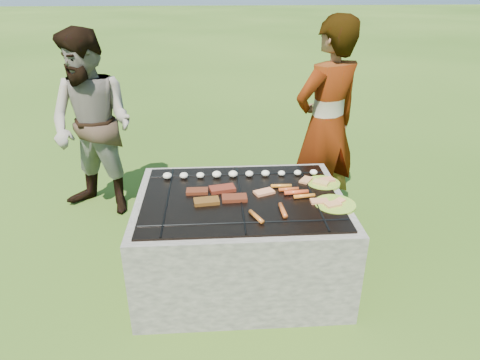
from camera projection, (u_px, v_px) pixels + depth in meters
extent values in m
plane|color=#284711|center=(240.00, 275.00, 2.92)|extent=(60.00, 60.00, 0.00)
cube|color=#A29A90|center=(237.00, 208.00, 3.16)|extent=(1.30, 0.18, 0.60)
cube|color=gray|center=(245.00, 278.00, 2.42)|extent=(1.30, 0.18, 0.60)
cube|color=#A19B8F|center=(154.00, 242.00, 2.76)|extent=(0.18, 0.64, 0.60)
cube|color=#A79E94|center=(325.00, 235.00, 2.83)|extent=(0.18, 0.64, 0.60)
cube|color=black|center=(240.00, 246.00, 2.82)|extent=(0.94, 0.64, 0.48)
sphere|color=#FF5914|center=(241.00, 217.00, 2.72)|extent=(0.10, 0.10, 0.10)
cube|color=black|center=(241.00, 197.00, 2.66)|extent=(1.20, 0.90, 0.01)
cylinder|color=black|center=(168.00, 198.00, 2.63)|extent=(0.01, 0.88, 0.01)
cylinder|color=black|center=(241.00, 196.00, 2.66)|extent=(0.01, 0.88, 0.01)
cylinder|color=black|center=(312.00, 194.00, 2.69)|extent=(0.01, 0.88, 0.01)
cylinder|color=black|center=(244.00, 223.00, 2.37)|extent=(1.18, 0.01, 0.01)
cylinder|color=black|center=(237.00, 175.00, 2.95)|extent=(1.18, 0.01, 0.01)
ellipsoid|color=beige|center=(167.00, 176.00, 2.88)|extent=(0.06, 0.06, 0.04)
ellipsoid|color=beige|center=(184.00, 175.00, 2.89)|extent=(0.06, 0.06, 0.04)
ellipsoid|color=white|center=(200.00, 175.00, 2.90)|extent=(0.05, 0.05, 0.04)
ellipsoid|color=#F1ECCC|center=(217.00, 174.00, 2.90)|extent=(0.06, 0.06, 0.04)
ellipsoid|color=#F2E8CD|center=(233.00, 174.00, 2.91)|extent=(0.06, 0.06, 0.04)
ellipsoid|color=beige|center=(249.00, 174.00, 2.92)|extent=(0.05, 0.05, 0.04)
ellipsoid|color=#EDE6C8|center=(266.00, 173.00, 2.92)|extent=(0.06, 0.06, 0.04)
ellipsoid|color=white|center=(282.00, 173.00, 2.93)|extent=(0.05, 0.05, 0.03)
ellipsoid|color=#F1E8CC|center=(298.00, 173.00, 2.94)|extent=(0.05, 0.05, 0.03)
ellipsoid|color=white|center=(314.00, 172.00, 2.94)|extent=(0.05, 0.05, 0.04)
cube|color=maroon|center=(197.00, 191.00, 2.70)|extent=(0.14, 0.08, 0.02)
cube|color=#9C2D1C|center=(222.00, 189.00, 2.73)|extent=(0.18, 0.12, 0.02)
cube|color=brown|center=(207.00, 201.00, 2.58)|extent=(0.16, 0.10, 0.02)
cube|color=maroon|center=(234.00, 198.00, 2.61)|extent=(0.15, 0.09, 0.02)
cylinder|color=orange|center=(281.00, 186.00, 2.76)|extent=(0.13, 0.03, 0.02)
cylinder|color=#CF5722|center=(289.00, 189.00, 2.72)|extent=(0.13, 0.03, 0.02)
cylinder|color=#DF4424|center=(296.00, 192.00, 2.68)|extent=(0.15, 0.04, 0.03)
cylinder|color=orange|center=(304.00, 196.00, 2.63)|extent=(0.14, 0.04, 0.03)
cylinder|color=#BD3C1F|center=(283.00, 210.00, 2.47)|extent=(0.04, 0.15, 0.03)
cylinder|color=#CB6721|center=(256.00, 217.00, 2.41)|extent=(0.08, 0.14, 0.03)
cube|color=tan|center=(264.00, 192.00, 2.69)|extent=(0.14, 0.11, 0.02)
cube|color=tan|center=(319.00, 201.00, 2.59)|extent=(0.11, 0.06, 0.01)
cube|color=tan|center=(306.00, 180.00, 2.85)|extent=(0.11, 0.12, 0.01)
cylinder|color=gold|center=(323.00, 183.00, 2.84)|extent=(0.25, 0.25, 0.01)
cube|color=tan|center=(321.00, 183.00, 2.81)|extent=(0.12, 0.10, 0.02)
cube|color=#E2A073|center=(327.00, 180.00, 2.85)|extent=(0.11, 0.08, 0.02)
cylinder|color=gold|center=(335.00, 205.00, 2.57)|extent=(0.32, 0.32, 0.02)
cube|color=tan|center=(333.00, 204.00, 2.54)|extent=(0.11, 0.09, 0.02)
cube|color=#EDA579|center=(339.00, 201.00, 2.58)|extent=(0.09, 0.09, 0.01)
imported|color=gray|center=(326.00, 126.00, 3.27)|extent=(0.71, 0.62, 1.63)
imported|color=gray|center=(93.00, 126.00, 3.44)|extent=(0.91, 0.83, 1.52)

